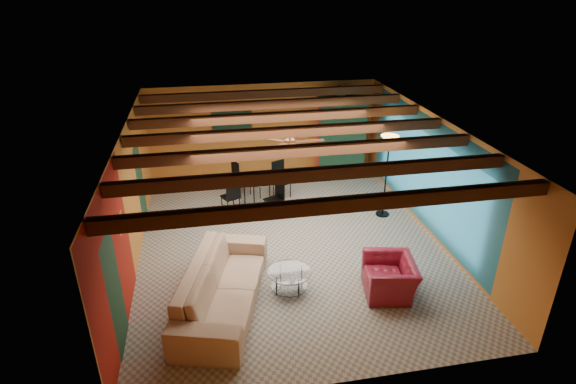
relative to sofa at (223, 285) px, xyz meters
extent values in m
cube|color=gray|center=(1.58, 1.92, -0.44)|extent=(6.50, 8.00, 0.01)
cube|color=silver|center=(1.58, 1.92, 2.26)|extent=(6.50, 8.00, 0.01)
cube|color=#B76C2A|center=(1.58, 5.92, 0.91)|extent=(6.50, 0.02, 2.70)
cube|color=maroon|center=(-1.67, 1.92, 0.91)|extent=(0.02, 8.00, 2.70)
cube|color=teal|center=(4.83, 1.92, 0.91)|extent=(0.02, 8.00, 2.70)
imported|color=tan|center=(0.00, 0.00, 0.00)|extent=(1.96, 3.20, 0.87)
imported|color=maroon|center=(3.07, -0.18, -0.10)|extent=(1.07, 1.17, 0.67)
cube|color=maroon|center=(3.78, 5.62, 0.68)|extent=(1.40, 0.96, 2.23)
cube|color=black|center=(0.68, 5.88, 1.21)|extent=(1.05, 0.03, 0.65)
imported|color=#26661E|center=(3.78, 5.62, 2.04)|extent=(0.53, 0.48, 0.50)
imported|color=orange|center=(1.11, 3.93, 0.65)|extent=(0.19, 0.19, 0.19)
camera|label=1|loc=(-0.11, -6.78, 5.00)|focal=28.78mm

